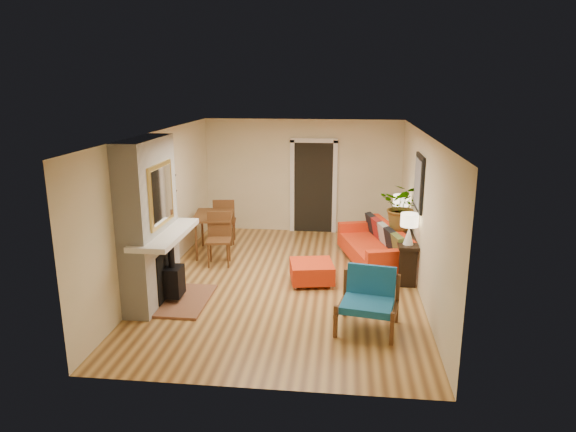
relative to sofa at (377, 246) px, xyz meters
name	(u,v)px	position (x,y,z in m)	size (l,w,h in m)	color
room_shell	(328,185)	(-1.01, 1.50, 0.89)	(6.50, 6.50, 6.50)	tan
fireplace	(151,226)	(-3.62, -2.14, 0.89)	(1.09, 1.68, 2.60)	white
sofa	(377,246)	(0.00, 0.00, 0.00)	(1.39, 2.20, 0.80)	silver
ottoman	(312,271)	(-1.18, -1.11, -0.14)	(0.84, 0.84, 0.37)	silver
blue_chair	(369,296)	(-0.27, -2.66, 0.11)	(0.95, 0.93, 0.85)	brown
dining_table	(218,222)	(-3.19, 0.28, 0.31)	(0.97, 1.91, 1.01)	brown
console_table	(403,240)	(0.45, -0.29, 0.22)	(0.34, 1.85, 0.72)	black
lamp_near	(409,225)	(0.45, -0.99, 0.71)	(0.30, 0.30, 0.54)	white
lamp_far	(401,205)	(0.45, 0.48, 0.71)	(0.30, 0.30, 0.54)	white
houseplant	(403,206)	(0.44, -0.07, 0.82)	(0.80, 0.69, 0.89)	#1E5919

